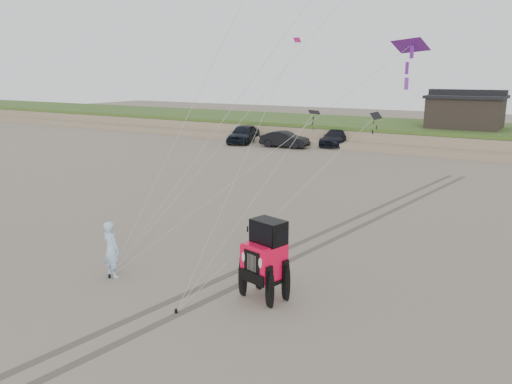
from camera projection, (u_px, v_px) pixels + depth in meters
ground at (176, 290)px, 15.25m from camera, size 160.00×160.00×0.00m
dune_ridge at (441, 136)px, 46.15m from camera, size 160.00×14.25×1.73m
cabin at (466, 111)px, 44.16m from camera, size 6.40×5.40×3.35m
truck_a at (243, 134)px, 47.27m from camera, size 3.26×5.46×1.74m
truck_b at (285, 139)px, 44.42m from camera, size 4.50×1.91×1.45m
truck_c at (336, 138)px, 45.47m from camera, size 2.71×5.28×1.47m
jeep at (264, 268)px, 14.48m from camera, size 3.33×5.44×1.89m
man at (111, 249)px, 16.03m from camera, size 0.74×0.54×1.88m
kite_flock at (385, 5)px, 18.84m from camera, size 6.48×5.08×7.69m
stake_main at (109, 276)px, 16.12m from camera, size 0.08×0.08×0.12m
stake_aux at (176, 311)px, 13.75m from camera, size 0.08×0.08×0.12m
tire_tracks at (338, 231)px, 20.86m from camera, size 5.22×29.74×0.01m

